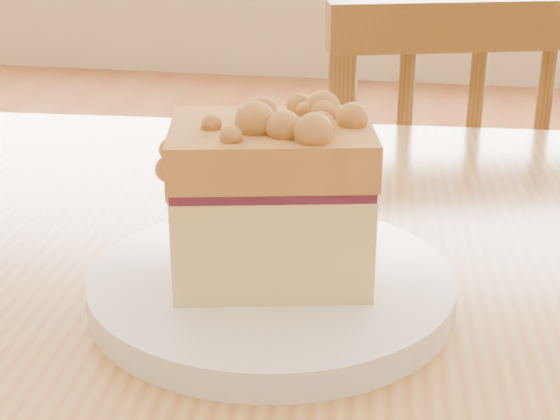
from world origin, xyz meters
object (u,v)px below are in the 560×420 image
Objects in this scene: plate at (272,288)px; cake_slice at (270,193)px; cafe_chair_main at (427,280)px; cafe_table_main at (222,394)px.

cake_slice is (-0.00, -0.00, 0.07)m from plate.
cafe_chair_main is 0.77m from cake_slice.
cafe_table_main is at bearing 148.30° from plate.
cake_slice is at bearing -162.60° from plate.
cafe_chair_main is 3.65× the size of plate.
cafe_chair_main is 5.99× the size of cake_slice.
cafe_table_main is at bearing 134.93° from cake_slice.
cake_slice is (0.04, -0.03, 0.18)m from cafe_table_main.
cafe_table_main is 5.14× the size of plate.
cake_slice reaches higher than cafe_table_main.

